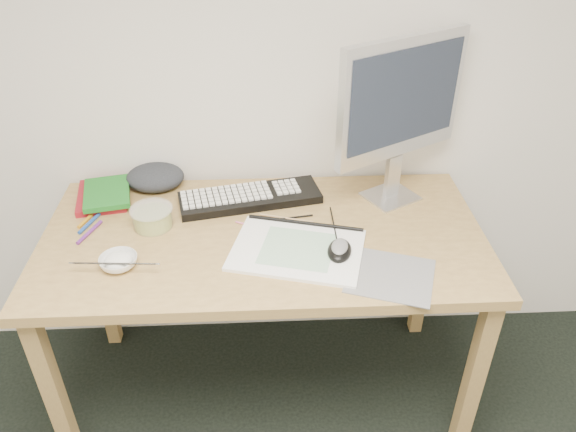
# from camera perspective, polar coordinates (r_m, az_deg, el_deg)

# --- Properties ---
(desk) EXTENTS (1.40, 0.70, 0.75)m
(desk) POSITION_cam_1_polar(r_m,az_deg,el_deg) (1.83, -2.45, -3.87)
(desk) COLOR tan
(desk) RESTS_ON ground
(mousepad) EXTENTS (0.30, 0.28, 0.00)m
(mousepad) POSITION_cam_1_polar(r_m,az_deg,el_deg) (1.64, 10.37, -6.01)
(mousepad) COLOR slate
(mousepad) RESTS_ON desk
(sketchpad) EXTENTS (0.45, 0.37, 0.01)m
(sketchpad) POSITION_cam_1_polar(r_m,az_deg,el_deg) (1.70, 0.95, -3.47)
(sketchpad) COLOR white
(sketchpad) RESTS_ON desk
(keyboard) EXTENTS (0.50, 0.25, 0.03)m
(keyboard) POSITION_cam_1_polar(r_m,az_deg,el_deg) (1.94, -3.88, 1.88)
(keyboard) COLOR black
(keyboard) RESTS_ON desk
(monitor) EXTENTS (0.44, 0.27, 0.56)m
(monitor) POSITION_cam_1_polar(r_m,az_deg,el_deg) (1.84, 11.44, 11.22)
(monitor) COLOR silver
(monitor) RESTS_ON desk
(mouse) EXTENTS (0.10, 0.13, 0.04)m
(mouse) POSITION_cam_1_polar(r_m,az_deg,el_deg) (1.68, 5.27, -3.17)
(mouse) COLOR black
(mouse) RESTS_ON sketchpad
(rice_bowl) EXTENTS (0.12, 0.12, 0.03)m
(rice_bowl) POSITION_cam_1_polar(r_m,az_deg,el_deg) (1.71, -16.83, -4.51)
(rice_bowl) COLOR white
(rice_bowl) RESTS_ON desk
(chopsticks) EXTENTS (0.25, 0.04, 0.02)m
(chopsticks) POSITION_cam_1_polar(r_m,az_deg,el_deg) (1.67, -17.22, -4.64)
(chopsticks) COLOR #B8B8BA
(chopsticks) RESTS_ON rice_bowl
(fruit_tub) EXTENTS (0.17, 0.17, 0.07)m
(fruit_tub) POSITION_cam_1_polar(r_m,az_deg,el_deg) (1.85, -13.62, -0.14)
(fruit_tub) COLOR gold
(fruit_tub) RESTS_ON desk
(book_red) EXTENTS (0.20, 0.24, 0.02)m
(book_red) POSITION_cam_1_polar(r_m,az_deg,el_deg) (2.05, -18.32, 1.96)
(book_red) COLOR maroon
(book_red) RESTS_ON desk
(book_green) EXTENTS (0.19, 0.23, 0.02)m
(book_green) POSITION_cam_1_polar(r_m,az_deg,el_deg) (2.02, -17.93, 2.23)
(book_green) COLOR #1A6B1F
(book_green) RESTS_ON book_red
(cloth_lump) EXTENTS (0.21, 0.19, 0.07)m
(cloth_lump) POSITION_cam_1_polar(r_m,az_deg,el_deg) (2.07, -13.33, 3.85)
(cloth_lump) COLOR #292A31
(cloth_lump) RESTS_ON desk
(pencil_pink) EXTENTS (0.15, 0.07, 0.01)m
(pencil_pink) POSITION_cam_1_polar(r_m,az_deg,el_deg) (1.81, -3.06, -1.13)
(pencil_pink) COLOR pink
(pencil_pink) RESTS_ON desk
(pencil_tan) EXTENTS (0.18, 0.06, 0.01)m
(pencil_tan) POSITION_cam_1_polar(r_m,az_deg,el_deg) (1.84, -0.17, -0.23)
(pencil_tan) COLOR tan
(pencil_tan) RESTS_ON desk
(pencil_black) EXTENTS (0.16, 0.03, 0.01)m
(pencil_black) POSITION_cam_1_polar(r_m,az_deg,el_deg) (1.85, 0.14, -0.20)
(pencil_black) COLOR black
(pencil_black) RESTS_ON desk
(marker_blue) EXTENTS (0.06, 0.13, 0.01)m
(marker_blue) POSITION_cam_1_polar(r_m,az_deg,el_deg) (1.93, -19.41, -0.58)
(marker_blue) COLOR #1C469C
(marker_blue) RESTS_ON desk
(marker_orange) EXTENTS (0.05, 0.12, 0.01)m
(marker_orange) POSITION_cam_1_polar(r_m,az_deg,el_deg) (1.96, -19.55, -0.13)
(marker_orange) COLOR orange
(marker_orange) RESTS_ON desk
(marker_purple) EXTENTS (0.06, 0.12, 0.01)m
(marker_purple) POSITION_cam_1_polar(r_m,az_deg,el_deg) (1.88, -19.52, -1.56)
(marker_purple) COLOR #5E227D
(marker_purple) RESTS_ON desk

